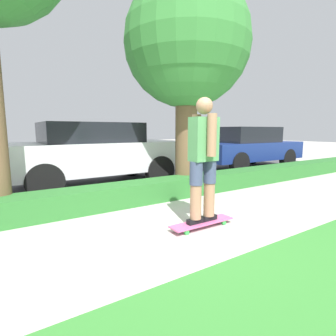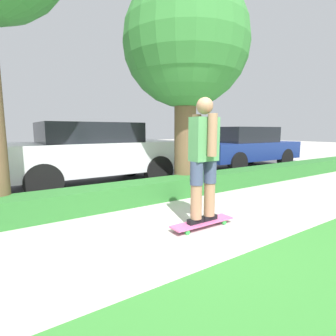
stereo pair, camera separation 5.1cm
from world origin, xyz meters
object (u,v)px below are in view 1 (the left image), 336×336
at_px(skateboard, 202,223).
at_px(tree_mid, 187,46).
at_px(parked_car_rear, 247,147).
at_px(parked_car_middle, 95,152).
at_px(skater_person, 203,157).

height_order(skateboard, tree_mid, tree_mid).
bearing_deg(parked_car_rear, parked_car_middle, -179.60).
bearing_deg(skateboard, parked_car_middle, 95.48).
relative_size(skateboard, parked_car_middle, 0.23).
distance_m(tree_mid, parked_car_middle, 3.28).
bearing_deg(skater_person, parked_car_rear, 35.22).
xyz_separation_m(parked_car_middle, parked_car_rear, (5.51, -0.07, -0.05)).
bearing_deg(tree_mid, parked_car_rear, 22.37).
height_order(parked_car_middle, parked_car_rear, parked_car_middle).
height_order(tree_mid, parked_car_rear, tree_mid).
relative_size(tree_mid, parked_car_middle, 1.06).
distance_m(skater_person, parked_car_middle, 3.73).
xyz_separation_m(skater_person, tree_mid, (1.20, 2.01, 2.16)).
bearing_deg(parked_car_middle, parked_car_rear, -1.32).
distance_m(skateboard, tree_mid, 3.89).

